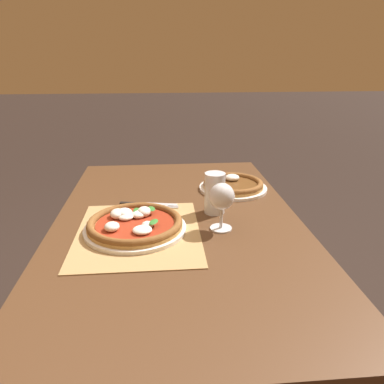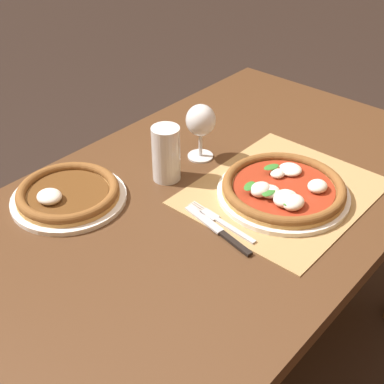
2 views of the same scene
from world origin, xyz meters
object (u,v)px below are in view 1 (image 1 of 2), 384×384
Objects in this scene: wine_glass at (222,198)px; fork at (151,207)px; pizza_far at (233,185)px; pint_glass at (215,194)px; pizza_near at (135,224)px; knife at (149,204)px.

wine_glass reaches higher than fork.
pint_glass is (0.23, -0.11, 0.05)m from pizza_far.
pint_glass is at bearing 75.75° from fork.
pizza_far is 1.80× the size of wine_glass.
pizza_near is 1.61× the size of fork.
pizza_near is at bearing -47.35° from pizza_far.
pizza_near reaches higher than pizza_far.
pizza_near is 2.23× the size of pint_glass.
pint_glass reaches higher than fork.
pint_glass is 0.68× the size of knife.
fork is 0.94× the size of knife.
wine_glass is 0.14m from pint_glass.
wine_glass is (0.36, -0.11, 0.09)m from pizza_far.
pizza_near is 0.30m from pint_glass.
pint_glass is 0.72× the size of fork.
pint_glass is at bearing 70.35° from knife.
pizza_near reaches higher than fork.
pizza_near is 0.19m from fork.
wine_glass reaches higher than pizza_far.
pint_glass is (-0.12, 0.27, 0.05)m from pizza_near.
wine_glass is 0.34m from knife.
pizza_far reaches higher than fork.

